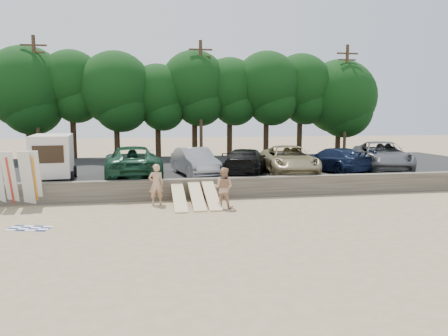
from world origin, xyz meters
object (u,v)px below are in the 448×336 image
at_px(car_1, 132,162).
at_px(beachgoer_b, 224,188).
at_px(car_2, 195,162).
at_px(car_5, 334,160).
at_px(car_4, 289,160).
at_px(car_3, 246,162).
at_px(beachgoer_a, 156,184).
at_px(box_trailer, 53,155).
at_px(cooler, 198,198).
at_px(car_6, 382,156).

distance_m(car_1, beachgoer_b, 6.75).
bearing_deg(car_2, car_5, -9.77).
xyz_separation_m(car_4, beachgoer_b, (-4.74, -5.20, -0.61)).
height_order(car_3, beachgoer_a, car_3).
relative_size(car_3, car_4, 0.89).
xyz_separation_m(box_trailer, car_3, (10.24, 0.39, -0.58)).
bearing_deg(cooler, car_6, 30.36).
height_order(car_3, car_5, car_3).
xyz_separation_m(car_1, car_6, (14.96, 0.49, 0.01)).
bearing_deg(car_2, car_1, 170.95).
height_order(car_1, beachgoer_a, car_1).
bearing_deg(beachgoer_b, car_3, -83.69).
bearing_deg(car_6, car_4, -155.43).
bearing_deg(car_2, box_trailer, 174.00).
bearing_deg(car_5, box_trailer, -15.61).
bearing_deg(box_trailer, car_5, -2.36).
relative_size(car_1, cooler, 16.13).
bearing_deg(beachgoer_a, car_3, -145.59).
relative_size(car_3, car_5, 1.04).
xyz_separation_m(car_2, beachgoer_a, (-2.27, -4.23, -0.53)).
bearing_deg(car_2, car_3, -15.96).
bearing_deg(box_trailer, car_1, 2.25).
relative_size(beachgoer_b, cooler, 4.71).
distance_m(car_1, car_4, 8.80).
distance_m(box_trailer, beachgoer_a, 6.34).
bearing_deg(car_2, car_6, -9.14).
bearing_deg(car_5, beachgoer_a, 3.99).
bearing_deg(car_1, car_2, 178.22).
height_order(car_4, car_5, car_4).
bearing_deg(beachgoer_a, car_1, -77.66).
distance_m(car_1, car_3, 6.29).
distance_m(car_2, car_3, 2.87).
bearing_deg(beachgoer_b, cooler, -30.83).
height_order(car_2, cooler, car_2).
xyz_separation_m(car_3, cooler, (-3.18, -3.55, -1.29)).
relative_size(box_trailer, beachgoer_a, 2.07).
distance_m(car_6, beachgoer_b, 12.39).
xyz_separation_m(car_4, beachgoer_a, (-7.63, -3.95, -0.57)).
bearing_deg(car_1, box_trailer, 3.88).
relative_size(car_6, beachgoer_b, 3.48).
xyz_separation_m(car_1, beachgoer_a, (1.16, -4.11, -0.62)).
xyz_separation_m(box_trailer, beachgoer_a, (5.12, -3.58, -1.09)).
xyz_separation_m(car_6, beachgoer_a, (-13.80, -4.60, -0.63)).
bearing_deg(beachgoer_a, car_4, -156.04).
height_order(car_4, car_6, car_6).
bearing_deg(cooler, car_1, 141.03).
xyz_separation_m(beachgoer_a, cooler, (1.94, 0.42, -0.77)).
distance_m(car_5, beachgoer_b, 9.56).
relative_size(car_5, cooler, 13.01).
bearing_deg(car_5, car_2, -17.38).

